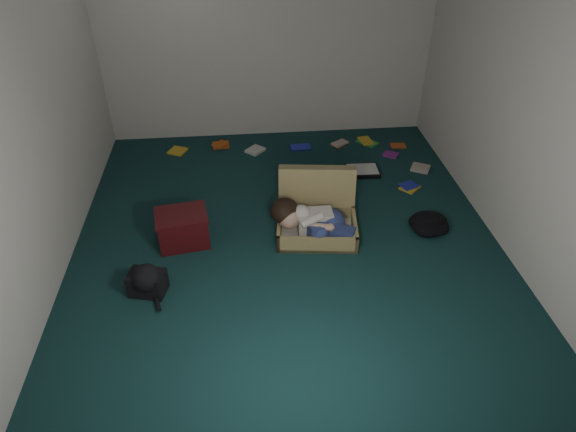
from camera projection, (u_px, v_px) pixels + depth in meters
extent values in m
plane|color=#123434|center=(286.00, 236.00, 4.96)|extent=(4.50, 4.50, 0.00)
plane|color=silver|center=(268.00, 33.00, 6.03)|extent=(4.50, 0.00, 4.50)
plane|color=silver|center=(333.00, 310.00, 2.38)|extent=(4.50, 0.00, 4.50)
plane|color=silver|center=(34.00, 122.00, 4.04)|extent=(0.00, 4.50, 4.50)
plane|color=silver|center=(519.00, 102.00, 4.37)|extent=(0.00, 4.50, 4.50)
cube|color=tan|center=(317.00, 229.00, 4.92)|extent=(0.82, 0.63, 0.17)
cube|color=silver|center=(317.00, 232.00, 4.95)|extent=(0.74, 0.56, 0.02)
cube|color=tan|center=(317.00, 193.00, 5.10)|extent=(0.78, 0.33, 0.56)
cube|color=silver|center=(315.00, 222.00, 4.85)|extent=(0.33, 0.19, 0.24)
sphere|color=tan|center=(289.00, 218.00, 4.79)|extent=(0.21, 0.21, 0.21)
ellipsoid|color=black|center=(285.00, 211.00, 4.82)|extent=(0.27, 0.28, 0.24)
ellipsoid|color=navy|center=(332.00, 222.00, 4.85)|extent=(0.25, 0.28, 0.24)
cube|color=navy|center=(323.00, 230.00, 4.77)|extent=(0.31, 0.21, 0.15)
cube|color=navy|center=(341.00, 233.00, 4.77)|extent=(0.29, 0.23, 0.12)
sphere|color=white|center=(351.00, 233.00, 4.81)|extent=(0.12, 0.12, 0.12)
sphere|color=white|center=(352.00, 239.00, 4.75)|extent=(0.11, 0.11, 0.11)
cylinder|color=tan|center=(321.00, 227.00, 4.71)|extent=(0.20, 0.09, 0.07)
cube|color=#430D11|center=(183.00, 229.00, 4.81)|extent=(0.50, 0.42, 0.30)
cube|color=#430D11|center=(181.00, 215.00, 4.71)|extent=(0.53, 0.44, 0.02)
cube|color=black|center=(362.00, 171.00, 5.93)|extent=(0.39, 0.30, 0.05)
cube|color=white|center=(363.00, 169.00, 5.92)|extent=(0.35, 0.26, 0.01)
cube|color=gold|center=(178.00, 151.00, 6.35)|extent=(0.21, 0.16, 0.02)
cube|color=#CC4D1B|center=(221.00, 146.00, 6.47)|extent=(0.26, 0.25, 0.02)
cube|color=silver|center=(255.00, 151.00, 6.36)|extent=(0.21, 0.24, 0.02)
cube|color=#212CB4|center=(300.00, 147.00, 6.44)|extent=(0.22, 0.25, 0.02)
cube|color=#C85517|center=(340.00, 143.00, 6.52)|extent=(0.26, 0.24, 0.02)
cube|color=green|center=(367.00, 142.00, 6.55)|extent=(0.22, 0.17, 0.02)
cube|color=#852288|center=(391.00, 155.00, 6.27)|extent=(0.26, 0.26, 0.02)
cube|color=beige|center=(420.00, 168.00, 6.00)|extent=(0.19, 0.24, 0.02)
cube|color=gold|center=(410.00, 187.00, 5.67)|extent=(0.23, 0.26, 0.02)
cube|color=#CC4D1B|center=(398.00, 145.00, 6.48)|extent=(0.26, 0.24, 0.02)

